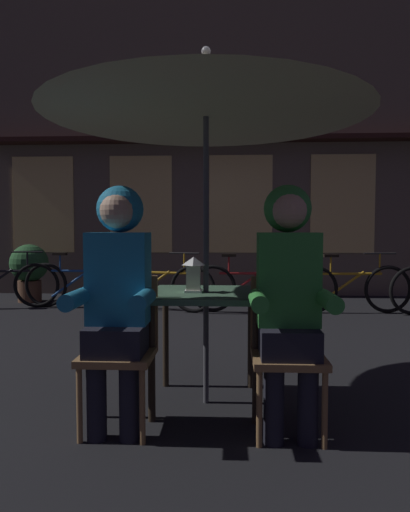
{
  "coord_description": "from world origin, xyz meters",
  "views": [
    {
      "loc": [
        0.14,
        -2.98,
        1.14
      ],
      "look_at": [
        0.0,
        -0.13,
        0.98
      ],
      "focal_mm": 32.18,
      "sensor_mm": 36.0,
      "label": 1
    }
  ],
  "objects_px": {
    "patio_umbrella": "(206,87)",
    "bicycle_fourth": "(249,287)",
    "lantern": "(194,274)",
    "chair_left": "(121,342)",
    "person_left_hooded": "(118,283)",
    "bicycle_fifth": "(351,288)",
    "cafe_table": "(206,307)",
    "bicycle_third": "(158,287)",
    "person_right_hooded": "(289,284)",
    "potted_plant": "(29,268)",
    "chair_right": "(287,344)",
    "bicycle_second": "(79,284)",
    "bicycle_nearest": "(0,285)"
  },
  "relations": [
    {
      "from": "person_right_hooded",
      "to": "person_left_hooded",
      "type": "bearing_deg",
      "value": 180.0
    },
    {
      "from": "bicycle_second",
      "to": "bicycle_fourth",
      "type": "height_order",
      "value": "same"
    },
    {
      "from": "chair_right",
      "to": "person_right_hooded",
      "type": "bearing_deg",
      "value": -90.0
    },
    {
      "from": "cafe_table",
      "to": "chair_left",
      "type": "height_order",
      "value": "chair_left"
    },
    {
      "from": "cafe_table",
      "to": "lantern",
      "type": "relative_size",
      "value": 3.2
    },
    {
      "from": "cafe_table",
      "to": "chair_left",
      "type": "xyz_separation_m",
      "value": [
        -0.48,
        -0.37,
        -0.15
      ]
    },
    {
      "from": "patio_umbrella",
      "to": "bicycle_fourth",
      "type": "height_order",
      "value": "patio_umbrella"
    },
    {
      "from": "person_right_hooded",
      "to": "bicycle_nearest",
      "type": "relative_size",
      "value": 0.84
    },
    {
      "from": "chair_left",
      "to": "person_right_hooded",
      "type": "height_order",
      "value": "person_right_hooded"
    },
    {
      "from": "lantern",
      "to": "chair_left",
      "type": "bearing_deg",
      "value": -139.65
    },
    {
      "from": "patio_umbrella",
      "to": "bicycle_third",
      "type": "distance_m",
      "value": 3.92
    },
    {
      "from": "chair_left",
      "to": "person_left_hooded",
      "type": "bearing_deg",
      "value": -90.0
    },
    {
      "from": "cafe_table",
      "to": "bicycle_third",
      "type": "distance_m",
      "value": 3.54
    },
    {
      "from": "patio_umbrella",
      "to": "lantern",
      "type": "xyz_separation_m",
      "value": [
        -0.08,
        -0.03,
        -1.2
      ]
    },
    {
      "from": "chair_right",
      "to": "bicycle_third",
      "type": "distance_m",
      "value": 4.02
    },
    {
      "from": "patio_umbrella",
      "to": "person_right_hooded",
      "type": "distance_m",
      "value": 1.37
    },
    {
      "from": "person_left_hooded",
      "to": "bicycle_fifth",
      "type": "height_order",
      "value": "person_left_hooded"
    },
    {
      "from": "person_right_hooded",
      "to": "bicycle_second",
      "type": "xyz_separation_m",
      "value": [
        -2.53,
        4.06,
        -0.5
      ]
    },
    {
      "from": "chair_right",
      "to": "cafe_table",
      "type": "bearing_deg",
      "value": 142.45
    },
    {
      "from": "person_right_hooded",
      "to": "bicycle_fourth",
      "type": "xyz_separation_m",
      "value": [
        -0.04,
        3.81,
        -0.5
      ]
    },
    {
      "from": "bicycle_second",
      "to": "bicycle_fourth",
      "type": "xyz_separation_m",
      "value": [
        2.49,
        -0.26,
        0.0
      ]
    },
    {
      "from": "lantern",
      "to": "bicycle_fifth",
      "type": "relative_size",
      "value": 0.14
    },
    {
      "from": "bicycle_fifth",
      "to": "bicycle_second",
      "type": "bearing_deg",
      "value": 176.37
    },
    {
      "from": "chair_right",
      "to": "person_right_hooded",
      "type": "xyz_separation_m",
      "value": [
        0.0,
        -0.06,
        0.36
      ]
    },
    {
      "from": "patio_umbrella",
      "to": "bicycle_fifth",
      "type": "bearing_deg",
      "value": 61.54
    },
    {
      "from": "potted_plant",
      "to": "lantern",
      "type": "bearing_deg",
      "value": -54.89
    },
    {
      "from": "chair_left",
      "to": "person_left_hooded",
      "type": "height_order",
      "value": "person_left_hooded"
    },
    {
      "from": "bicycle_second",
      "to": "bicycle_fifth",
      "type": "relative_size",
      "value": 1.0
    },
    {
      "from": "chair_right",
      "to": "bicycle_second",
      "type": "bearing_deg",
      "value": 122.3
    },
    {
      "from": "cafe_table",
      "to": "person_left_hooded",
      "type": "relative_size",
      "value": 0.53
    },
    {
      "from": "cafe_table",
      "to": "lantern",
      "type": "xyz_separation_m",
      "value": [
        -0.08,
        -0.03,
        0.22
      ]
    },
    {
      "from": "bicycle_fourth",
      "to": "bicycle_fifth",
      "type": "distance_m",
      "value": 1.4
    },
    {
      "from": "patio_umbrella",
      "to": "person_left_hooded",
      "type": "distance_m",
      "value": 1.37
    },
    {
      "from": "cafe_table",
      "to": "chair_left",
      "type": "bearing_deg",
      "value": -142.45
    },
    {
      "from": "bicycle_nearest",
      "to": "bicycle_third",
      "type": "bearing_deg",
      "value": -2.6
    },
    {
      "from": "cafe_table",
      "to": "bicycle_third",
      "type": "height_order",
      "value": "bicycle_third"
    },
    {
      "from": "chair_left",
      "to": "bicycle_second",
      "type": "bearing_deg",
      "value": 111.44
    },
    {
      "from": "chair_left",
      "to": "potted_plant",
      "type": "bearing_deg",
      "value": 119.33
    },
    {
      "from": "chair_left",
      "to": "bicycle_fourth",
      "type": "relative_size",
      "value": 0.52
    },
    {
      "from": "person_left_hooded",
      "to": "bicycle_fifth",
      "type": "relative_size",
      "value": 0.83
    },
    {
      "from": "person_left_hooded",
      "to": "potted_plant",
      "type": "distance_m",
      "value": 5.25
    },
    {
      "from": "chair_right",
      "to": "potted_plant",
      "type": "relative_size",
      "value": 0.95
    },
    {
      "from": "person_right_hooded",
      "to": "bicycle_fourth",
      "type": "bearing_deg",
      "value": 90.62
    },
    {
      "from": "bicycle_nearest",
      "to": "bicycle_fifth",
      "type": "xyz_separation_m",
      "value": [
        5.03,
        -0.14,
        0.0
      ]
    },
    {
      "from": "lantern",
      "to": "bicycle_second",
      "type": "bearing_deg",
      "value": 118.3
    },
    {
      "from": "bicycle_nearest",
      "to": "patio_umbrella",
      "type": "bearing_deg",
      "value": -47.94
    },
    {
      "from": "chair_left",
      "to": "bicycle_fifth",
      "type": "distance_m",
      "value": 4.42
    },
    {
      "from": "lantern",
      "to": "cafe_table",
      "type": "bearing_deg",
      "value": 19.68
    },
    {
      "from": "person_left_hooded",
      "to": "bicycle_third",
      "type": "xyz_separation_m",
      "value": [
        -0.36,
        3.86,
        -0.5
      ]
    },
    {
      "from": "person_right_hooded",
      "to": "cafe_table",
      "type": "bearing_deg",
      "value": 138.43
    }
  ]
}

